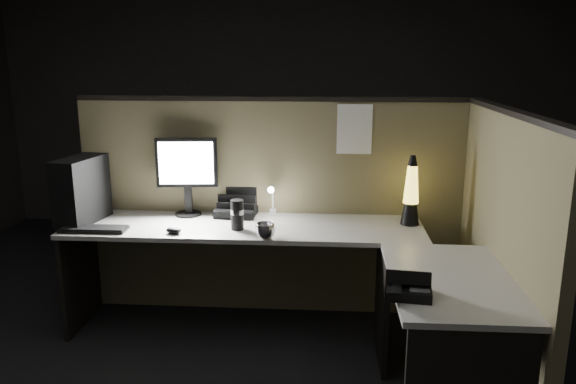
# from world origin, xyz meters

# --- Properties ---
(floor) EXTENTS (6.00, 6.00, 0.00)m
(floor) POSITION_xyz_m (0.00, 0.00, 0.00)
(floor) COLOR black
(floor) RESTS_ON ground
(room_shell) EXTENTS (6.00, 6.00, 6.00)m
(room_shell) POSITION_xyz_m (0.00, 0.00, 1.62)
(room_shell) COLOR silver
(room_shell) RESTS_ON ground
(partition_back) EXTENTS (2.66, 0.06, 1.50)m
(partition_back) POSITION_xyz_m (0.00, 0.93, 0.75)
(partition_back) COLOR brown
(partition_back) RESTS_ON ground
(partition_right) EXTENTS (0.06, 1.66, 1.50)m
(partition_right) POSITION_xyz_m (1.33, 0.10, 0.75)
(partition_right) COLOR brown
(partition_right) RESTS_ON ground
(desk) EXTENTS (2.60, 1.60, 0.73)m
(desk) POSITION_xyz_m (0.18, 0.25, 0.58)
(desk) COLOR #B0AEA6
(desk) RESTS_ON ground
(pc_tower) EXTENTS (0.25, 0.43, 0.43)m
(pc_tower) POSITION_xyz_m (-1.22, 0.60, 0.94)
(pc_tower) COLOR black
(pc_tower) RESTS_ON desk
(monitor) EXTENTS (0.41, 0.18, 0.53)m
(monitor) POSITION_xyz_m (-0.57, 0.82, 1.05)
(monitor) COLOR black
(monitor) RESTS_ON desk
(keyboard) EXTENTS (0.41, 0.14, 0.02)m
(keyboard) POSITION_xyz_m (-1.07, 0.41, 0.74)
(keyboard) COLOR black
(keyboard) RESTS_ON desk
(mouse) EXTENTS (0.11, 0.09, 0.04)m
(mouse) POSITION_xyz_m (-0.56, 0.40, 0.75)
(mouse) COLOR black
(mouse) RESTS_ON desk
(clip_lamp) EXTENTS (0.04, 0.17, 0.22)m
(clip_lamp) POSITION_xyz_m (0.01, 0.82, 0.86)
(clip_lamp) COLOR white
(clip_lamp) RESTS_ON desk
(organizer) EXTENTS (0.29, 0.26, 0.20)m
(organizer) POSITION_xyz_m (-0.24, 0.83, 0.78)
(organizer) COLOR black
(organizer) RESTS_ON desk
(lava_lamp) EXTENTS (0.12, 0.12, 0.45)m
(lava_lamp) POSITION_xyz_m (0.92, 0.69, 0.92)
(lava_lamp) COLOR black
(lava_lamp) RESTS_ON desk
(travel_mug) EXTENTS (0.08, 0.08, 0.19)m
(travel_mug) POSITION_xyz_m (-0.18, 0.50, 0.83)
(travel_mug) COLOR black
(travel_mug) RESTS_ON desk
(steel_mug) EXTENTS (0.15, 0.15, 0.09)m
(steel_mug) POSITION_xyz_m (0.01, 0.34, 0.78)
(steel_mug) COLOR #B8B9C0
(steel_mug) RESTS_ON desk
(figurine) EXTENTS (0.05, 0.05, 0.05)m
(figurine) POSITION_xyz_m (0.92, 0.71, 0.77)
(figurine) COLOR yellow
(figurine) RESTS_ON desk
(pinned_paper) EXTENTS (0.23, 0.00, 0.33)m
(pinned_paper) POSITION_xyz_m (0.56, 0.90, 1.32)
(pinned_paper) COLOR white
(pinned_paper) RESTS_ON partition_back
(desk_phone) EXTENTS (0.22, 0.23, 0.12)m
(desk_phone) POSITION_xyz_m (0.76, -0.42, 0.78)
(desk_phone) COLOR black
(desk_phone) RESTS_ON desk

